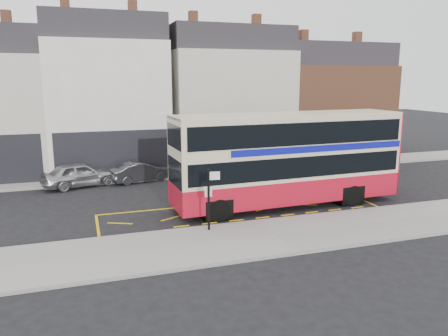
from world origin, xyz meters
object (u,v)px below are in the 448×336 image
object	(u,v)px
street_tree_right	(251,126)
car_grey	(141,172)
double_decker_bus	(289,158)
car_silver	(80,174)
bus_stop_post	(210,193)
car_white	(314,160)

from	to	relation	value
street_tree_right	car_grey	bearing A→B (deg)	-172.79
double_decker_bus	car_grey	xyz separation A→B (m)	(-6.58, 7.88, -1.89)
car_silver	car_grey	xyz separation A→B (m)	(3.73, 0.22, -0.12)
bus_stop_post	car_grey	world-z (taller)	bus_stop_post
bus_stop_post	double_decker_bus	bearing A→B (deg)	36.19
bus_stop_post	car_white	distance (m)	15.47
bus_stop_post	car_silver	xyz separation A→B (m)	(-5.25, 10.42, -0.99)
car_grey	street_tree_right	world-z (taller)	street_tree_right
bus_stop_post	car_grey	size ratio (longest dim) A/B	0.68
double_decker_bus	street_tree_right	xyz separation A→B (m)	(1.42, 8.89, 0.72)
double_decker_bus	car_white	world-z (taller)	double_decker_bus
double_decker_bus	car_grey	distance (m)	10.44
car_grey	car_silver	bearing A→B (deg)	78.11
double_decker_bus	car_silver	size ratio (longest dim) A/B	2.70
street_tree_right	double_decker_bus	bearing A→B (deg)	-99.06
bus_stop_post	car_grey	bearing A→B (deg)	105.74
street_tree_right	car_white	bearing A→B (deg)	-12.03
car_silver	car_white	world-z (taller)	car_silver
car_silver	car_grey	distance (m)	3.74
car_silver	car_white	size ratio (longest dim) A/B	1.00
car_white	double_decker_bus	bearing A→B (deg)	161.16
car_white	street_tree_right	distance (m)	5.46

